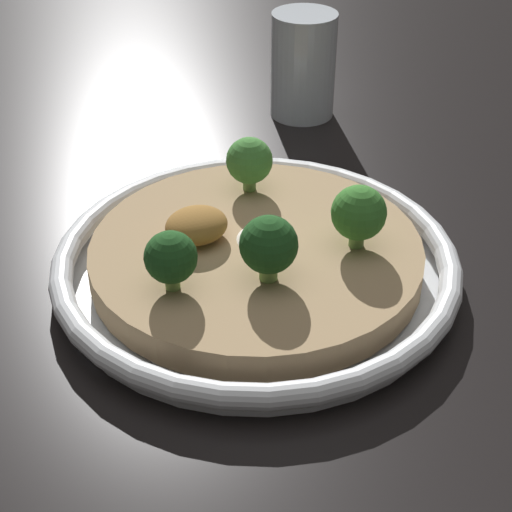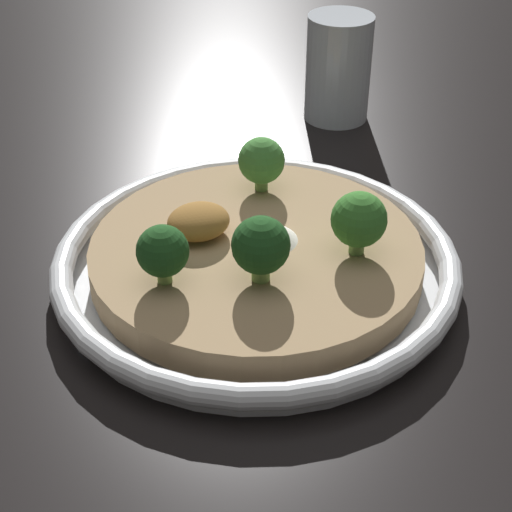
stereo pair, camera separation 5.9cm
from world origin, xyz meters
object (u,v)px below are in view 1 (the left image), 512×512
risotto_bowl (256,261)px  drinking_glass (303,65)px  broccoli_back (249,161)px  broccoli_left (171,258)px  broccoli_front (269,246)px  broccoli_right (359,214)px

risotto_bowl → drinking_glass: drinking_glass is taller
broccoli_back → broccoli_left: broccoli_back is taller
broccoli_front → broccoli_right: bearing=-4.8°
broccoli_front → drinking_glass: size_ratio=0.45×
risotto_bowl → broccoli_left: bearing=-173.3°
broccoli_back → broccoli_right: bearing=-82.9°
drinking_glass → broccoli_back: bearing=-140.9°
broccoli_front → drinking_glass: drinking_glass is taller
broccoli_back → broccoli_right: size_ratio=0.94×
broccoli_back → drinking_glass: bearing=39.1°
risotto_bowl → broccoli_back: bearing=57.1°
broccoli_right → broccoli_front: same height
broccoli_right → broccoli_front: bearing=175.2°
broccoli_right → broccoli_front: size_ratio=1.00×
risotto_bowl → drinking_glass: (0.22, 0.21, 0.04)m
broccoli_front → broccoli_back: bearing=59.7°
broccoli_right → broccoli_left: (-0.14, 0.04, -0.00)m
broccoli_front → broccoli_left: (-0.06, 0.03, -0.00)m
risotto_bowl → broccoli_right: 0.09m
broccoli_left → drinking_glass: bearing=36.4°
risotto_bowl → broccoli_back: size_ratio=6.71×
broccoli_back → broccoli_left: (-0.12, -0.08, -0.00)m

